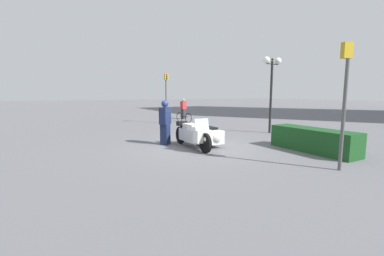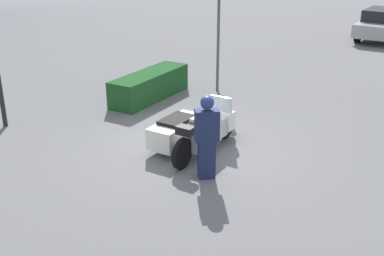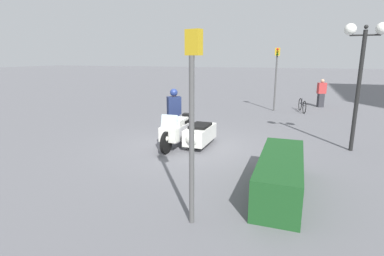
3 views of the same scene
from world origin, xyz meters
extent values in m
plane|color=slate|center=(0.00, 0.00, 0.00)|extent=(160.00, 160.00, 0.00)
cylinder|color=black|center=(1.07, -0.26, 0.35)|extent=(0.69, 0.11, 0.69)
cylinder|color=black|center=(-0.91, -0.23, 0.35)|extent=(0.69, 0.11, 0.69)
cylinder|color=black|center=(-0.10, 0.47, 0.27)|extent=(0.54, 0.11, 0.54)
cube|color=#B7B7BC|center=(0.08, -0.24, 0.47)|extent=(1.40, 0.45, 0.45)
cube|color=silver|center=(0.08, -0.24, 0.79)|extent=(0.77, 0.41, 0.24)
cube|color=black|center=(-0.24, -0.24, 0.77)|extent=(0.57, 0.41, 0.12)
cube|color=silver|center=(0.87, -0.26, 0.56)|extent=(0.33, 0.57, 0.44)
cube|color=silver|center=(0.81, -0.26, 0.97)|extent=(0.12, 0.55, 0.40)
sphere|color=white|center=(1.12, -0.26, 0.49)|extent=(0.18, 0.18, 0.18)
cube|color=silver|center=(-0.03, 0.47, 0.41)|extent=(1.59, 0.69, 0.50)
sphere|color=silver|center=(0.63, 0.46, 0.44)|extent=(0.48, 0.47, 0.47)
cube|color=black|center=(-0.03, 0.47, 0.70)|extent=(0.88, 0.58, 0.09)
cube|color=black|center=(-0.78, -0.23, 0.84)|extent=(0.25, 0.38, 0.18)
cube|color=#192347|center=(-0.99, -0.86, 0.41)|extent=(0.44, 0.45, 0.83)
cube|color=#192347|center=(-0.99, -0.86, 1.16)|extent=(0.53, 0.56, 0.66)
sphere|color=tan|center=(-0.99, -0.86, 1.60)|extent=(0.22, 0.22, 0.22)
sphere|color=navy|center=(-0.99, -0.86, 1.64)|extent=(0.28, 0.28, 0.28)
cube|color=#19471E|center=(2.71, 3.19, 0.41)|extent=(3.05, 0.89, 0.82)
cylinder|color=black|center=(-1.19, 5.13, 1.84)|extent=(0.12, 0.12, 3.67)
cylinder|color=black|center=(-1.19, 5.13, 3.52)|extent=(0.05, 0.81, 0.05)
sphere|color=white|center=(-1.19, 5.54, 3.69)|extent=(0.34, 0.34, 0.34)
sphere|color=white|center=(-1.19, 4.73, 3.69)|extent=(0.34, 0.34, 0.34)
sphere|color=black|center=(-1.19, 5.13, 3.75)|extent=(0.12, 0.12, 0.12)
cylinder|color=#4C4C4C|center=(4.52, 1.80, 1.46)|extent=(0.09, 0.09, 2.92)
cube|color=#B79319|center=(4.47, 1.81, 3.12)|extent=(0.21, 0.29, 0.40)
sphere|color=#410707|center=(4.40, 1.83, 3.25)|extent=(0.11, 0.11, 0.11)
sphere|color=orange|center=(4.40, 1.83, 3.12)|extent=(0.11, 0.11, 0.11)
sphere|color=#07350F|center=(4.40, 1.83, 2.99)|extent=(0.11, 0.11, 0.11)
cylinder|color=#4C4C4C|center=(-7.90, 2.21, 1.49)|extent=(0.09, 0.09, 2.98)
cube|color=#B79319|center=(-7.84, 2.22, 3.18)|extent=(0.17, 0.27, 0.40)
sphere|color=red|center=(-7.78, 2.23, 3.31)|extent=(0.11, 0.11, 0.11)
sphere|color=#462D06|center=(-7.78, 2.23, 3.18)|extent=(0.11, 0.11, 0.11)
sphere|color=#07350F|center=(-7.78, 2.23, 3.05)|extent=(0.11, 0.11, 0.11)
cube|color=#2D2D33|center=(-10.15, 4.71, 0.40)|extent=(0.38, 0.41, 0.80)
cube|color=#B23333|center=(-10.15, 4.71, 1.12)|extent=(0.44, 0.54, 0.64)
sphere|color=tan|center=(-10.15, 4.71, 1.55)|extent=(0.22, 0.22, 0.22)
torus|color=black|center=(-7.60, 3.79, 0.33)|extent=(0.68, 0.18, 0.69)
torus|color=black|center=(-8.59, 3.57, 0.33)|extent=(0.68, 0.18, 0.69)
cylinder|color=black|center=(-8.10, 3.68, 0.39)|extent=(0.90, 0.24, 0.05)
cylinder|color=black|center=(-8.24, 3.65, 0.55)|extent=(0.04, 0.04, 0.33)
camera|label=1|loc=(8.38, -4.90, 2.02)|focal=24.00mm
camera|label=2|loc=(-8.88, -5.20, 4.70)|focal=45.00mm
camera|label=3|loc=(9.09, 3.43, 2.89)|focal=28.00mm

